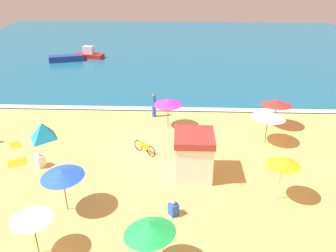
% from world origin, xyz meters
% --- Properties ---
extents(ground_plane, '(60.00, 60.00, 0.00)m').
position_xyz_m(ground_plane, '(0.00, 0.00, 0.00)').
color(ground_plane, '#EDBC60').
extents(ocean_water, '(60.00, 44.00, 0.10)m').
position_xyz_m(ocean_water, '(0.00, 28.00, 0.05)').
color(ocean_water, '#196084').
rests_on(ocean_water, ground_plane).
extents(wave_breaker_foam, '(57.00, 0.70, 0.01)m').
position_xyz_m(wave_breaker_foam, '(0.00, 6.30, 0.10)').
color(wave_breaker_foam, white).
rests_on(wave_breaker_foam, ocean_water).
extents(lifeguard_cabana, '(2.10, 2.30, 2.49)m').
position_xyz_m(lifeguard_cabana, '(2.70, -2.83, 1.27)').
color(lifeguard_cabana, white).
rests_on(lifeguard_cabana, ground_plane).
extents(beach_umbrella_0, '(2.69, 2.67, 2.28)m').
position_xyz_m(beach_umbrella_0, '(0.90, -9.33, 1.95)').
color(beach_umbrella_0, '#4C3823').
rests_on(beach_umbrella_0, ground_plane).
extents(beach_umbrella_1, '(2.82, 2.82, 2.25)m').
position_xyz_m(beach_umbrella_1, '(-3.33, -6.04, 2.02)').
color(beach_umbrella_1, '#4C3823').
rests_on(beach_umbrella_1, ground_plane).
extents(beach_umbrella_2, '(2.99, 2.98, 2.18)m').
position_xyz_m(beach_umbrella_2, '(7.45, 1.10, 1.95)').
color(beach_umbrella_2, '#4C3823').
rests_on(beach_umbrella_2, ground_plane).
extents(beach_umbrella_3, '(2.85, 2.85, 2.10)m').
position_xyz_m(beach_umbrella_3, '(1.07, 3.26, 1.87)').
color(beach_umbrella_3, '#4C3823').
rests_on(beach_umbrella_3, ground_plane).
extents(beach_umbrella_4, '(2.35, 2.35, 2.36)m').
position_xyz_m(beach_umbrella_4, '(6.80, -4.82, 2.14)').
color(beach_umbrella_4, silver).
rests_on(beach_umbrella_4, ground_plane).
extents(beach_umbrella_5, '(2.30, 2.33, 2.14)m').
position_xyz_m(beach_umbrella_5, '(8.58, 3.57, 1.84)').
color(beach_umbrella_5, '#4C3823').
rests_on(beach_umbrella_5, ground_plane).
extents(beach_umbrella_6, '(1.99, 1.98, 2.08)m').
position_xyz_m(beach_umbrella_6, '(-3.67, -8.76, 1.89)').
color(beach_umbrella_6, '#4C3823').
rests_on(beach_umbrella_6, ground_plane).
extents(beach_tent, '(1.68, 1.96, 1.14)m').
position_xyz_m(beach_tent, '(-7.11, 1.10, 0.57)').
color(beach_tent, '#1999D8').
rests_on(beach_tent, ground_plane).
extents(parked_bicycle, '(1.43, 1.21, 0.76)m').
position_xyz_m(parked_bicycle, '(-0.21, -0.57, 0.38)').
color(parked_bicycle, black).
rests_on(parked_bicycle, ground_plane).
extents(beachgoer_2, '(0.65, 0.65, 0.90)m').
position_xyz_m(beachgoer_2, '(-6.03, -2.32, 0.38)').
color(beachgoer_2, white).
rests_on(beachgoer_2, ground_plane).
extents(beachgoer_3, '(0.55, 0.55, 0.82)m').
position_xyz_m(beachgoer_3, '(1.70, -6.21, 0.35)').
color(beachgoer_3, blue).
rests_on(beachgoer_3, ground_plane).
extents(beachgoer_6, '(0.32, 0.32, 1.82)m').
position_xyz_m(beachgoer_6, '(-0.06, 4.99, 0.87)').
color(beachgoer_6, blue).
rests_on(beachgoer_6, ground_plane).
extents(beach_towel_1, '(1.42, 1.38, 0.01)m').
position_xyz_m(beach_towel_1, '(-7.57, -1.99, 0.01)').
color(beach_towel_1, orange).
rests_on(beach_towel_1, ground_plane).
extents(beach_towel_3, '(1.16, 1.20, 0.01)m').
position_xyz_m(beach_towel_3, '(-8.63, 0.12, 0.01)').
color(beach_towel_3, orange).
rests_on(beach_towel_3, ground_plane).
extents(small_boat_0, '(3.70, 1.93, 1.39)m').
position_xyz_m(small_boat_0, '(-9.27, 22.01, 0.54)').
color(small_boat_0, red).
rests_on(small_boat_0, ocean_water).
extents(small_boat_1, '(3.96, 2.27, 0.68)m').
position_xyz_m(small_boat_1, '(-11.54, 20.28, 0.44)').
color(small_boat_1, navy).
rests_on(small_boat_1, ocean_water).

